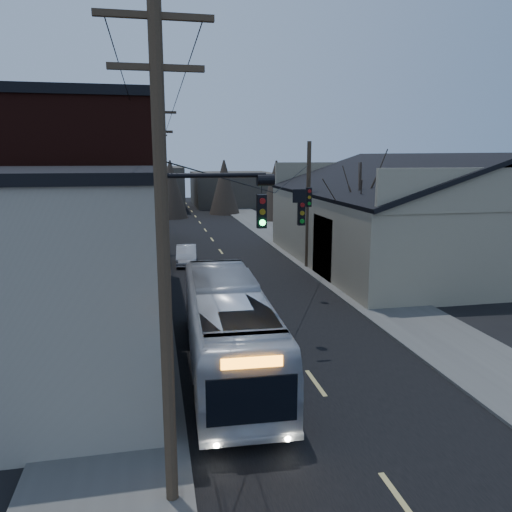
# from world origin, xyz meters

# --- Properties ---
(road_surface) EXTENTS (9.00, 110.00, 0.02)m
(road_surface) POSITION_xyz_m (0.00, 30.00, 0.01)
(road_surface) COLOR black
(road_surface) RESTS_ON ground
(sidewalk_left) EXTENTS (4.00, 110.00, 0.12)m
(sidewalk_left) POSITION_xyz_m (-6.50, 30.00, 0.06)
(sidewalk_left) COLOR #474744
(sidewalk_left) RESTS_ON ground
(sidewalk_right) EXTENTS (4.00, 110.00, 0.12)m
(sidewalk_right) POSITION_xyz_m (6.50, 30.00, 0.06)
(sidewalk_right) COLOR #474744
(sidewalk_right) RESTS_ON ground
(building_clapboard) EXTENTS (8.00, 8.00, 7.00)m
(building_clapboard) POSITION_xyz_m (-9.00, 9.00, 3.50)
(building_clapboard) COLOR gray
(building_clapboard) RESTS_ON ground
(building_brick) EXTENTS (10.00, 12.00, 10.00)m
(building_brick) POSITION_xyz_m (-10.00, 20.00, 5.00)
(building_brick) COLOR black
(building_brick) RESTS_ON ground
(building_left_far) EXTENTS (9.00, 14.00, 7.00)m
(building_left_far) POSITION_xyz_m (-9.50, 36.00, 3.50)
(building_left_far) COLOR #37322C
(building_left_far) RESTS_ON ground
(warehouse) EXTENTS (16.16, 20.60, 7.73)m
(warehouse) POSITION_xyz_m (13.00, 25.00, 2.70)
(warehouse) COLOR gray
(warehouse) RESTS_ON ground
(building_far_left) EXTENTS (10.00, 12.00, 6.00)m
(building_far_left) POSITION_xyz_m (-6.00, 65.00, 3.00)
(building_far_left) COLOR #37322C
(building_far_left) RESTS_ON ground
(building_far_right) EXTENTS (12.00, 14.00, 5.00)m
(building_far_right) POSITION_xyz_m (7.00, 70.00, 2.50)
(building_far_right) COLOR #37322C
(building_far_right) RESTS_ON ground
(bare_tree) EXTENTS (0.40, 0.40, 7.20)m
(bare_tree) POSITION_xyz_m (6.50, 20.00, 3.60)
(bare_tree) COLOR black
(bare_tree) RESTS_ON ground
(utility_lines) EXTENTS (11.24, 45.28, 10.50)m
(utility_lines) POSITION_xyz_m (-3.11, 24.14, 4.95)
(utility_lines) COLOR #382B1E
(utility_lines) RESTS_ON ground
(bus) EXTENTS (3.10, 11.43, 3.16)m
(bus) POSITION_xyz_m (-2.73, 9.79, 1.58)
(bus) COLOR #B3B8C0
(bus) RESTS_ON ground
(parked_car) EXTENTS (1.68, 4.08, 1.31)m
(parked_car) POSITION_xyz_m (-3.00, 27.97, 0.66)
(parked_car) COLOR #A4A6AB
(parked_car) RESTS_ON ground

